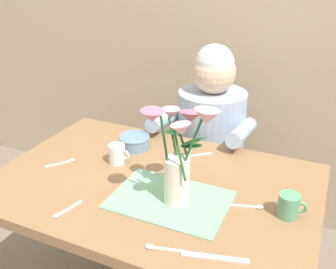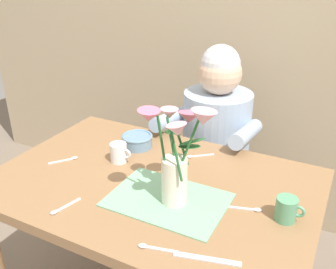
{
  "view_description": "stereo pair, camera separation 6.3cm",
  "coord_description": "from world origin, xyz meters",
  "px_view_note": "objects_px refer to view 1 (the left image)",
  "views": [
    {
      "loc": [
        0.55,
        -1.07,
        1.5
      ],
      "look_at": [
        0.04,
        0.05,
        0.92
      ],
      "focal_mm": 40.26,
      "sensor_mm": 36.0,
      "label": 1
    },
    {
      "loc": [
        0.6,
        -1.04,
        1.5
      ],
      "look_at": [
        0.04,
        0.05,
        0.92
      ],
      "focal_mm": 40.26,
      "sensor_mm": 36.0,
      "label": 2
    }
  ],
  "objects_px": {
    "coffee_cup": "(289,206)",
    "seated_person": "(209,153)",
    "dinner_knife": "(215,257)",
    "ceramic_bowl": "(134,141)",
    "ceramic_mug": "(117,154)",
    "flower_vase": "(180,154)"
  },
  "relations": [
    {
      "from": "coffee_cup",
      "to": "seated_person",
      "type": "bearing_deg",
      "value": 126.93
    },
    {
      "from": "seated_person",
      "to": "dinner_knife",
      "type": "relative_size",
      "value": 5.97
    },
    {
      "from": "ceramic_bowl",
      "to": "ceramic_mug",
      "type": "distance_m",
      "value": 0.15
    },
    {
      "from": "seated_person",
      "to": "coffee_cup",
      "type": "xyz_separation_m",
      "value": [
        0.47,
        -0.62,
        0.22
      ]
    },
    {
      "from": "ceramic_bowl",
      "to": "dinner_knife",
      "type": "bearing_deg",
      "value": -43.11
    },
    {
      "from": "ceramic_mug",
      "to": "coffee_cup",
      "type": "distance_m",
      "value": 0.69
    },
    {
      "from": "dinner_knife",
      "to": "ceramic_mug",
      "type": "xyz_separation_m",
      "value": [
        -0.53,
        0.35,
        0.04
      ]
    },
    {
      "from": "seated_person",
      "to": "ceramic_mug",
      "type": "height_order",
      "value": "seated_person"
    },
    {
      "from": "seated_person",
      "to": "ceramic_mug",
      "type": "xyz_separation_m",
      "value": [
        -0.22,
        -0.55,
        0.22
      ]
    },
    {
      "from": "ceramic_bowl",
      "to": "dinner_knife",
      "type": "distance_m",
      "value": 0.73
    },
    {
      "from": "flower_vase",
      "to": "coffee_cup",
      "type": "bearing_deg",
      "value": 12.27
    },
    {
      "from": "ceramic_bowl",
      "to": "ceramic_mug",
      "type": "bearing_deg",
      "value": -88.39
    },
    {
      "from": "seated_person",
      "to": "ceramic_mug",
      "type": "relative_size",
      "value": 12.2
    },
    {
      "from": "seated_person",
      "to": "ceramic_bowl",
      "type": "xyz_separation_m",
      "value": [
        -0.22,
        -0.4,
        0.21
      ]
    },
    {
      "from": "flower_vase",
      "to": "ceramic_mug",
      "type": "relative_size",
      "value": 3.82
    },
    {
      "from": "ceramic_bowl",
      "to": "coffee_cup",
      "type": "distance_m",
      "value": 0.72
    },
    {
      "from": "dinner_knife",
      "to": "ceramic_bowl",
      "type": "bearing_deg",
      "value": 122.47
    },
    {
      "from": "flower_vase",
      "to": "ceramic_bowl",
      "type": "distance_m",
      "value": 0.48
    },
    {
      "from": "flower_vase",
      "to": "ceramic_mug",
      "type": "height_order",
      "value": "flower_vase"
    },
    {
      "from": "flower_vase",
      "to": "ceramic_bowl",
      "type": "height_order",
      "value": "flower_vase"
    },
    {
      "from": "ceramic_bowl",
      "to": "coffee_cup",
      "type": "height_order",
      "value": "coffee_cup"
    },
    {
      "from": "flower_vase",
      "to": "dinner_knife",
      "type": "relative_size",
      "value": 1.87
    }
  ]
}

